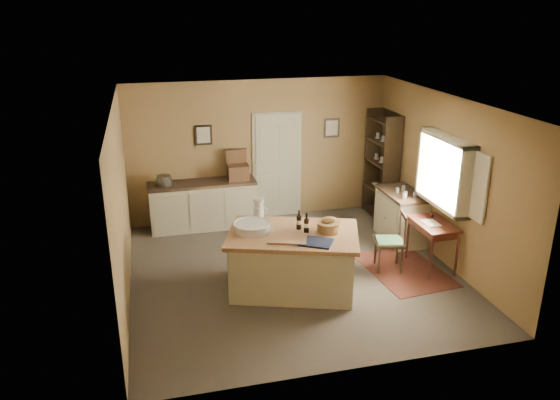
# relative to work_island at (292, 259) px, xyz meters

# --- Properties ---
(ground) EXTENTS (5.00, 5.00, 0.00)m
(ground) POSITION_rel_work_island_xyz_m (0.15, 0.49, -0.48)
(ground) COLOR brown
(ground) RESTS_ON ground
(wall_back) EXTENTS (5.00, 0.10, 2.70)m
(wall_back) POSITION_rel_work_island_xyz_m (0.15, 2.99, 0.87)
(wall_back) COLOR olive
(wall_back) RESTS_ON ground
(wall_front) EXTENTS (5.00, 0.10, 2.70)m
(wall_front) POSITION_rel_work_island_xyz_m (0.15, -2.01, 0.87)
(wall_front) COLOR olive
(wall_front) RESTS_ON ground
(wall_left) EXTENTS (0.10, 5.00, 2.70)m
(wall_left) POSITION_rel_work_island_xyz_m (-2.35, 0.49, 0.87)
(wall_left) COLOR olive
(wall_left) RESTS_ON ground
(wall_right) EXTENTS (0.10, 5.00, 2.70)m
(wall_right) POSITION_rel_work_island_xyz_m (2.65, 0.49, 0.87)
(wall_right) COLOR olive
(wall_right) RESTS_ON ground
(ceiling) EXTENTS (5.00, 5.00, 0.00)m
(ceiling) POSITION_rel_work_island_xyz_m (0.15, 0.49, 2.22)
(ceiling) COLOR silver
(ceiling) RESTS_ON wall_back
(door) EXTENTS (0.97, 0.06, 2.11)m
(door) POSITION_rel_work_island_xyz_m (0.50, 2.96, 0.57)
(door) COLOR #B8B79A
(door) RESTS_ON ground
(framed_prints) EXTENTS (2.82, 0.02, 0.38)m
(framed_prints) POSITION_rel_work_island_xyz_m (0.35, 2.97, 1.24)
(framed_prints) COLOR black
(framed_prints) RESTS_ON ground
(window) EXTENTS (0.25, 1.99, 1.12)m
(window) POSITION_rel_work_island_xyz_m (2.57, 0.29, 1.07)
(window) COLOR beige
(window) RESTS_ON ground
(work_island) EXTENTS (2.15, 1.75, 1.20)m
(work_island) POSITION_rel_work_island_xyz_m (0.00, 0.00, 0.00)
(work_island) COLOR beige
(work_island) RESTS_ON ground
(sideboard) EXTENTS (1.99, 0.57, 1.18)m
(sideboard) POSITION_rel_work_island_xyz_m (-0.99, 2.69, -0.00)
(sideboard) COLOR beige
(sideboard) RESTS_ON ground
(rug) EXTENTS (1.25, 1.70, 0.01)m
(rug) POSITION_rel_work_island_xyz_m (1.90, 0.15, -0.48)
(rug) COLOR #552619
(rug) RESTS_ON ground
(writing_desk) EXTENTS (0.52, 0.85, 0.82)m
(writing_desk) POSITION_rel_work_island_xyz_m (2.35, 0.15, 0.18)
(writing_desk) COLOR #3D1912
(writing_desk) RESTS_ON ground
(desk_chair) EXTENTS (0.53, 0.53, 0.94)m
(desk_chair) POSITION_rel_work_island_xyz_m (1.66, 0.25, -0.01)
(desk_chair) COLOR black
(desk_chair) RESTS_ON ground
(right_cabinet) EXTENTS (0.60, 1.07, 0.99)m
(right_cabinet) POSITION_rel_work_island_xyz_m (2.35, 1.27, -0.02)
(right_cabinet) COLOR beige
(right_cabinet) RESTS_ON ground
(shelving_unit) EXTENTS (0.36, 0.94, 2.09)m
(shelving_unit) POSITION_rel_work_island_xyz_m (2.50, 2.43, 0.56)
(shelving_unit) COLOR black
(shelving_unit) RESTS_ON ground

